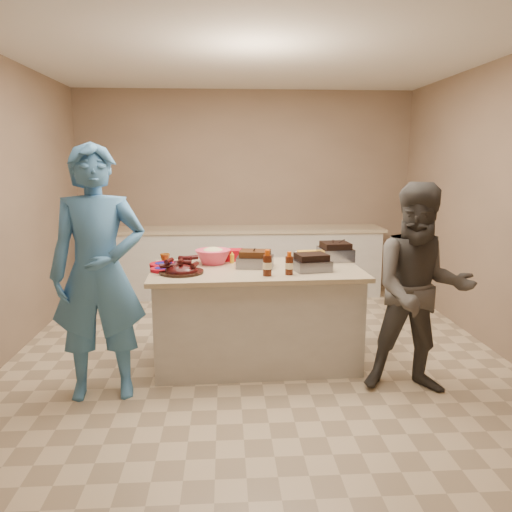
{
  "coord_description": "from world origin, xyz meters",
  "views": [
    {
      "loc": [
        -0.29,
        -4.34,
        1.78
      ],
      "look_at": [
        -0.02,
        -0.08,
        0.96
      ],
      "focal_mm": 35.0,
      "sensor_mm": 36.0,
      "label": 1
    }
  ],
  "objects": [
    {
      "name": "sauce_bowl",
      "position": [
        -0.12,
        0.04,
        0.86
      ],
      "size": [
        0.15,
        0.05,
        0.14
      ],
      "primitive_type": "imported",
      "rotation": [
        0.0,
        0.0,
        0.03
      ],
      "color": "silver",
      "rests_on": "island"
    },
    {
      "name": "bbq_bottle_b",
      "position": [
        0.23,
        -0.38,
        0.86
      ],
      "size": [
        0.07,
        0.07,
        0.19
      ],
      "primitive_type": "cylinder",
      "rotation": [
        0.0,
        0.0,
        0.03
      ],
      "color": "#3D170A",
      "rests_on": "island"
    },
    {
      "name": "sausage_plate",
      "position": [
        -0.03,
        0.19,
        0.86
      ],
      "size": [
        0.38,
        0.38,
        0.05
      ],
      "primitive_type": "cylinder",
      "rotation": [
        0.0,
        0.0,
        0.26
      ],
      "color": "silver",
      "rests_on": "island"
    },
    {
      "name": "plate_stack_small",
      "position": [
        -0.82,
        -0.19,
        0.86
      ],
      "size": [
        0.2,
        0.2,
        0.03
      ],
      "primitive_type": "cylinder",
      "rotation": [
        0.0,
        0.0,
        0.03
      ],
      "color": "#A60715",
      "rests_on": "island"
    },
    {
      "name": "guest_blue",
      "position": [
        -1.23,
        -0.68,
        0.0
      ],
      "size": [
        0.91,
        1.98,
        0.46
      ],
      "primitive_type": "imported",
      "rotation": [
        0.0,
        0.0,
        0.11
      ],
      "color": "#4380BB",
      "rests_on": "ground"
    },
    {
      "name": "bbq_bottle_a",
      "position": [
        0.05,
        -0.41,
        0.86
      ],
      "size": [
        0.07,
        0.07,
        0.21
      ],
      "primitive_type": "cylinder",
      "rotation": [
        0.0,
        0.0,
        0.03
      ],
      "color": "#3D170A",
      "rests_on": "island"
    },
    {
      "name": "pulled_pork_tray",
      "position": [
        -0.02,
        -0.07,
        0.86
      ],
      "size": [
        0.35,
        0.28,
        0.09
      ],
      "primitive_type": "cube",
      "rotation": [
        0.0,
        0.0,
        -0.15
      ],
      "color": "#47230F",
      "rests_on": "island"
    },
    {
      "name": "basket_stack",
      "position": [
        -0.22,
        0.25,
        0.86
      ],
      "size": [
        0.21,
        0.16,
        0.1
      ],
      "primitive_type": "cube",
      "rotation": [
        0.0,
        0.0,
        -0.01
      ],
      "color": "#A60715",
      "rests_on": "island"
    },
    {
      "name": "guest_gray",
      "position": [
        1.19,
        -0.77,
        0.0
      ],
      "size": [
        1.04,
        1.73,
        0.61
      ],
      "primitive_type": "imported",
      "rotation": [
        0.0,
        0.0,
        -0.16
      ],
      "color": "#524F4A",
      "rests_on": "ground"
    },
    {
      "name": "island",
      "position": [
        -0.02,
        -0.13,
        0.0
      ],
      "size": [
        1.84,
        1.01,
        0.86
      ],
      "primitive_type": null,
      "rotation": [
        0.0,
        0.0,
        0.03
      ],
      "color": "beige",
      "rests_on": "ground"
    },
    {
      "name": "plate_stack_large",
      "position": [
        -0.83,
        0.0,
        0.86
      ],
      "size": [
        0.26,
        0.26,
        0.03
      ],
      "primitive_type": "cylinder",
      "rotation": [
        0.0,
        0.0,
        0.03
      ],
      "color": "#A60715",
      "rests_on": "island"
    },
    {
      "name": "rib_platter",
      "position": [
        -0.65,
        -0.27,
        0.86
      ],
      "size": [
        0.4,
        0.4,
        0.15
      ],
      "primitive_type": null,
      "rotation": [
        0.0,
        0.0,
        0.08
      ],
      "color": "#410C0C",
      "rests_on": "island"
    },
    {
      "name": "plastic_cup",
      "position": [
        -0.84,
        0.17,
        0.86
      ],
      "size": [
        0.09,
        0.09,
        0.09
      ],
      "primitive_type": "imported",
      "rotation": [
        0.0,
        0.0,
        0.03
      ],
      "color": "brown",
      "rests_on": "island"
    },
    {
      "name": "brisket_tray",
      "position": [
        0.44,
        -0.23,
        0.86
      ],
      "size": [
        0.34,
        0.3,
        0.09
      ],
      "primitive_type": "cube",
      "rotation": [
        0.0,
        0.0,
        0.2
      ],
      "color": "black",
      "rests_on": "island"
    },
    {
      "name": "back_counter",
      "position": [
        0.0,
        2.2,
        0.45
      ],
      "size": [
        3.6,
        0.64,
        0.9
      ],
      "primitive_type": null,
      "color": "beige",
      "rests_on": "ground"
    },
    {
      "name": "mac_cheese_dish",
      "position": [
        0.53,
        0.27,
        0.86
      ],
      "size": [
        0.29,
        0.22,
        0.07
      ],
      "primitive_type": "cube",
      "rotation": [
        0.0,
        0.0,
        0.04
      ],
      "color": "gold",
      "rests_on": "island"
    },
    {
      "name": "roasting_pan",
      "position": [
        0.74,
        0.2,
        0.86
      ],
      "size": [
        0.31,
        0.31,
        0.12
      ],
      "primitive_type": "cube",
      "rotation": [
        0.0,
        0.0,
        0.09
      ],
      "color": "gray",
      "rests_on": "island"
    },
    {
      "name": "mustard_bottle",
      "position": [
        -0.23,
        0.12,
        0.86
      ],
      "size": [
        0.04,
        0.04,
        0.11
      ],
      "primitive_type": "cylinder",
      "rotation": [
        0.0,
        0.0,
        0.03
      ],
      "color": "yellow",
      "rests_on": "island"
    },
    {
      "name": "room",
      "position": [
        0.0,
        0.0,
        0.0
      ],
      "size": [
        4.5,
        5.0,
        2.7
      ],
      "primitive_type": null,
      "color": "#8A7159",
      "rests_on": "ground"
    },
    {
      "name": "coleslaw_bowl",
      "position": [
        -0.4,
        0.1,
        0.86
      ],
      "size": [
        0.33,
        0.33,
        0.22
      ],
      "primitive_type": null,
      "rotation": [
        0.0,
        0.0,
        0.03
      ],
      "color": "#EB3E5C",
      "rests_on": "island"
    }
  ]
}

